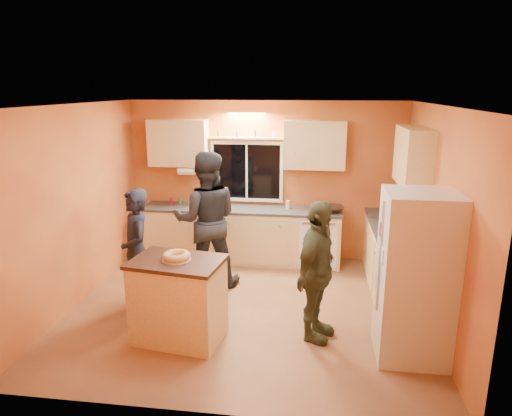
% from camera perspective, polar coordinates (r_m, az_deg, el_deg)
% --- Properties ---
extents(ground, '(4.50, 4.50, 0.00)m').
position_cam_1_polar(ground, '(6.10, -1.11, -12.45)').
color(ground, brown).
rests_on(ground, ground).
extents(room_shell, '(4.54, 4.04, 2.61)m').
position_cam_1_polar(room_shell, '(5.93, 0.56, 3.37)').
color(room_shell, orange).
rests_on(room_shell, ground).
extents(back_counter, '(4.23, 0.62, 0.90)m').
position_cam_1_polar(back_counter, '(7.48, 0.94, -3.42)').
color(back_counter, tan).
rests_on(back_counter, ground).
extents(right_counter, '(0.62, 1.84, 0.90)m').
position_cam_1_polar(right_counter, '(6.41, 17.23, -7.33)').
color(right_counter, tan).
rests_on(right_counter, ground).
extents(refrigerator, '(0.72, 0.70, 1.80)m').
position_cam_1_polar(refrigerator, '(5.05, 19.31, -8.12)').
color(refrigerator, silver).
rests_on(refrigerator, ground).
extents(island, '(1.08, 0.81, 0.96)m').
position_cam_1_polar(island, '(5.30, -9.66, -11.20)').
color(island, tan).
rests_on(island, ground).
extents(bundt_pastry, '(0.31, 0.31, 0.09)m').
position_cam_1_polar(bundt_pastry, '(5.10, -9.91, -5.94)').
color(bundt_pastry, tan).
rests_on(bundt_pastry, island).
extents(person_left, '(0.64, 0.70, 1.60)m').
position_cam_1_polar(person_left, '(5.95, -14.69, -5.27)').
color(person_left, black).
rests_on(person_left, ground).
extents(person_center, '(1.08, 0.91, 1.95)m').
position_cam_1_polar(person_center, '(6.52, -6.23, -1.47)').
color(person_center, black).
rests_on(person_center, ground).
extents(person_right, '(0.70, 1.03, 1.62)m').
position_cam_1_polar(person_right, '(5.16, 7.61, -7.93)').
color(person_right, '#343A25').
rests_on(person_right, ground).
extents(mixing_bowl, '(0.42, 0.42, 0.09)m').
position_cam_1_polar(mixing_bowl, '(7.27, 9.46, -0.10)').
color(mixing_bowl, black).
rests_on(mixing_bowl, back_counter).
extents(utensil_crock, '(0.14, 0.14, 0.17)m').
position_cam_1_polar(utensil_crock, '(7.49, -5.06, 0.79)').
color(utensil_crock, beige).
rests_on(utensil_crock, back_counter).
extents(potted_plant, '(0.27, 0.24, 0.28)m').
position_cam_1_polar(potted_plant, '(6.00, 18.77, -3.00)').
color(potted_plant, gray).
rests_on(potted_plant, right_counter).
extents(red_box, '(0.19, 0.16, 0.07)m').
position_cam_1_polar(red_box, '(6.64, 17.31, -2.13)').
color(red_box, maroon).
rests_on(red_box, right_counter).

